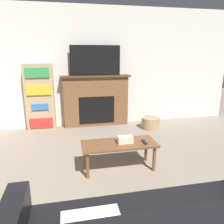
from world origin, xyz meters
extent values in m
cube|color=silver|center=(0.00, 4.66, 1.35)|extent=(6.67, 0.06, 2.70)
cube|color=brown|center=(-0.09, 4.52, 0.58)|extent=(1.50, 0.22, 1.15)
cube|color=black|center=(-0.09, 4.40, 0.40)|extent=(0.82, 0.01, 0.63)
cube|color=#4C331E|center=(-0.09, 4.50, 1.17)|extent=(1.60, 0.28, 0.04)
cube|color=black|center=(-0.09, 4.50, 1.52)|extent=(1.12, 0.03, 0.66)
cube|color=black|center=(-0.09, 4.49, 1.52)|extent=(1.09, 0.01, 0.62)
cube|color=brown|center=(-0.05, 2.40, 0.40)|extent=(1.09, 0.45, 0.03)
cylinder|color=brown|center=(-0.53, 2.23, 0.19)|extent=(0.05, 0.05, 0.38)
cylinder|color=brown|center=(0.44, 2.23, 0.19)|extent=(0.05, 0.05, 0.38)
cylinder|color=brown|center=(-0.53, 2.56, 0.19)|extent=(0.05, 0.05, 0.38)
cylinder|color=brown|center=(0.44, 2.56, 0.19)|extent=(0.05, 0.05, 0.38)
cube|color=beige|center=(0.04, 2.39, 0.46)|extent=(0.22, 0.12, 0.10)
cube|color=black|center=(0.32, 2.34, 0.42)|extent=(0.04, 0.15, 0.02)
cube|color=tan|center=(-1.34, 4.50, 0.73)|extent=(0.61, 0.26, 1.47)
cube|color=red|center=(-1.34, 4.35, 0.18)|extent=(0.49, 0.03, 0.21)
cube|color=#2D70B7|center=(-1.34, 4.35, 0.55)|extent=(0.35, 0.03, 0.13)
cube|color=gold|center=(-1.34, 4.35, 0.92)|extent=(0.50, 0.03, 0.21)
cube|color=green|center=(-1.34, 4.35, 1.29)|extent=(0.49, 0.03, 0.21)
cylinder|color=tan|center=(1.09, 4.02, 0.13)|extent=(0.41, 0.41, 0.26)
camera|label=1|loc=(-0.76, -0.47, 1.68)|focal=35.00mm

